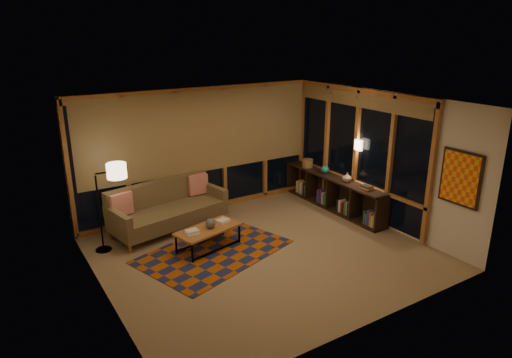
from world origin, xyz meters
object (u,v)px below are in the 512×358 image
floor_lamp (99,209)px  bookshelf (333,193)px  sofa (169,208)px  coffee_table (208,238)px

floor_lamp → bookshelf: bearing=-6.6°
sofa → bookshelf: bearing=-24.6°
coffee_table → floor_lamp: floor_lamp is taller
coffee_table → floor_lamp: bearing=136.6°
sofa → coffee_table: bearing=-87.3°
sofa → coffee_table: size_ratio=1.89×
floor_lamp → bookshelf: size_ratio=0.54×
sofa → coffee_table: sofa is taller
floor_lamp → sofa: bearing=9.6°
coffee_table → bookshelf: bookshelf is taller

